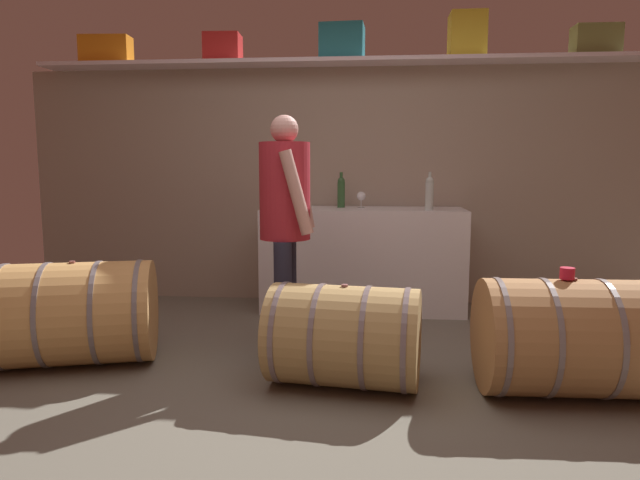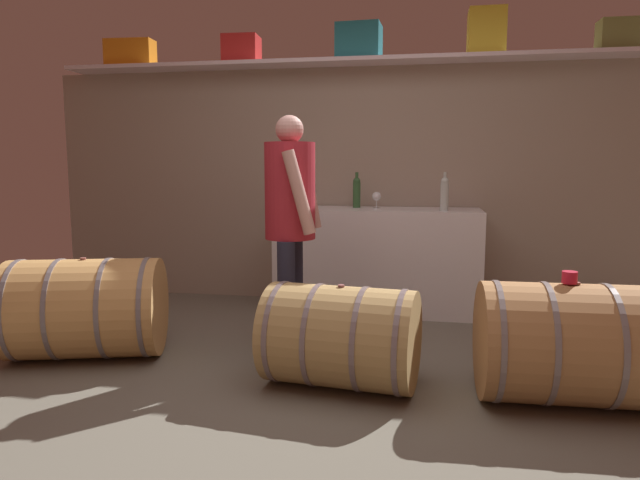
{
  "view_description": "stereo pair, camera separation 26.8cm",
  "coord_description": "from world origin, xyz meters",
  "px_view_note": "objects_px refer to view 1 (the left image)",
  "views": [
    {
      "loc": [
        0.29,
        -2.74,
        1.21
      ],
      "look_at": [
        -0.01,
        0.48,
        0.78
      ],
      "focal_mm": 31.93,
      "sensor_mm": 36.0,
      "label": 1
    },
    {
      "loc": [
        0.55,
        -2.7,
        1.21
      ],
      "look_at": [
        -0.01,
        0.48,
        0.78
      ],
      "focal_mm": 31.93,
      "sensor_mm": 36.0,
      "label": 2
    }
  ],
  "objects_px": {
    "wine_bottle_green": "(341,191)",
    "tasting_cup": "(567,273)",
    "toolcase_teal": "(342,43)",
    "winemaker_pouring": "(286,209)",
    "toolcase_yellow": "(467,36)",
    "wine_glass": "(361,197)",
    "work_cabinet": "(363,259)",
    "red_funnel": "(276,199)",
    "toolcase_red": "(223,49)",
    "wine_barrel_far": "(344,336)",
    "wine_bottle_clear": "(429,193)",
    "toolcase_orange": "(106,50)",
    "toolcase_olive": "(596,41)",
    "wine_barrel_flank": "(75,313)",
    "wine_barrel_near": "(570,338)"
  },
  "relations": [
    {
      "from": "wine_bottle_green",
      "to": "tasting_cup",
      "type": "xyz_separation_m",
      "value": [
        1.27,
        -1.8,
        -0.33
      ]
    },
    {
      "from": "toolcase_teal",
      "to": "winemaker_pouring",
      "type": "xyz_separation_m",
      "value": [
        -0.28,
        -1.34,
        -1.28
      ]
    },
    {
      "from": "toolcase_teal",
      "to": "toolcase_yellow",
      "type": "distance_m",
      "value": 1.02
    },
    {
      "from": "wine_glass",
      "to": "work_cabinet",
      "type": "bearing_deg",
      "value": -69.72
    },
    {
      "from": "red_funnel",
      "to": "tasting_cup",
      "type": "bearing_deg",
      "value": -44.83
    },
    {
      "from": "toolcase_red",
      "to": "wine_barrel_far",
      "type": "relative_size",
      "value": 0.34
    },
    {
      "from": "toolcase_red",
      "to": "toolcase_yellow",
      "type": "xyz_separation_m",
      "value": [
        2.03,
        0.0,
        0.06
      ]
    },
    {
      "from": "wine_bottle_green",
      "to": "winemaker_pouring",
      "type": "distance_m",
      "value": 1.26
    },
    {
      "from": "wine_bottle_clear",
      "to": "wine_barrel_far",
      "type": "bearing_deg",
      "value": -110.82
    },
    {
      "from": "toolcase_orange",
      "to": "wine_glass",
      "type": "height_order",
      "value": "toolcase_orange"
    },
    {
      "from": "toolcase_orange",
      "to": "toolcase_yellow",
      "type": "bearing_deg",
      "value": -3.81
    },
    {
      "from": "toolcase_olive",
      "to": "winemaker_pouring",
      "type": "xyz_separation_m",
      "value": [
        -2.31,
        -1.34,
        -1.26
      ]
    },
    {
      "from": "toolcase_olive",
      "to": "wine_bottle_green",
      "type": "bearing_deg",
      "value": -177.47
    },
    {
      "from": "toolcase_orange",
      "to": "red_funnel",
      "type": "distance_m",
      "value": 1.97
    },
    {
      "from": "toolcase_orange",
      "to": "winemaker_pouring",
      "type": "xyz_separation_m",
      "value": [
        1.77,
        -1.34,
        -1.26
      ]
    },
    {
      "from": "toolcase_yellow",
      "to": "wine_glass",
      "type": "bearing_deg",
      "value": -169.71
    },
    {
      "from": "toolcase_red",
      "to": "tasting_cup",
      "type": "relative_size",
      "value": 4.01
    },
    {
      "from": "red_funnel",
      "to": "wine_bottle_green",
      "type": "bearing_deg",
      "value": -1.15
    },
    {
      "from": "wine_barrel_flank",
      "to": "wine_barrel_far",
      "type": "bearing_deg",
      "value": -22.56
    },
    {
      "from": "work_cabinet",
      "to": "wine_barrel_flank",
      "type": "distance_m",
      "value": 2.28
    },
    {
      "from": "wine_bottle_green",
      "to": "toolcase_orange",
      "type": "bearing_deg",
      "value": 176.94
    },
    {
      "from": "toolcase_teal",
      "to": "toolcase_yellow",
      "type": "xyz_separation_m",
      "value": [
        1.02,
        0.0,
        0.04
      ]
    },
    {
      "from": "toolcase_yellow",
      "to": "red_funnel",
      "type": "distance_m",
      "value": 2.06
    },
    {
      "from": "toolcase_red",
      "to": "wine_bottle_green",
      "type": "distance_m",
      "value": 1.58
    },
    {
      "from": "wine_barrel_flank",
      "to": "toolcase_red",
      "type": "bearing_deg",
      "value": 57.61
    },
    {
      "from": "wine_bottle_green",
      "to": "winemaker_pouring",
      "type": "relative_size",
      "value": 0.2
    },
    {
      "from": "toolcase_orange",
      "to": "tasting_cup",
      "type": "bearing_deg",
      "value": -33.75
    },
    {
      "from": "red_funnel",
      "to": "wine_barrel_near",
      "type": "bearing_deg",
      "value": -44.3
    },
    {
      "from": "toolcase_teal",
      "to": "wine_bottle_clear",
      "type": "distance_m",
      "value": 1.46
    },
    {
      "from": "wine_bottle_clear",
      "to": "wine_barrel_flank",
      "type": "distance_m",
      "value": 2.7
    },
    {
      "from": "toolcase_red",
      "to": "toolcase_teal",
      "type": "height_order",
      "value": "toolcase_teal"
    },
    {
      "from": "wine_bottle_green",
      "to": "tasting_cup",
      "type": "bearing_deg",
      "value": -54.84
    },
    {
      "from": "red_funnel",
      "to": "work_cabinet",
      "type": "bearing_deg",
      "value": -7.55
    },
    {
      "from": "wine_glass",
      "to": "tasting_cup",
      "type": "height_order",
      "value": "wine_glass"
    },
    {
      "from": "toolcase_teal",
      "to": "toolcase_olive",
      "type": "relative_size",
      "value": 1.02
    },
    {
      "from": "wine_barrel_flank",
      "to": "red_funnel",
      "type": "bearing_deg",
      "value": 43.01
    },
    {
      "from": "work_cabinet",
      "to": "winemaker_pouring",
      "type": "xyz_separation_m",
      "value": [
        -0.47,
        -1.14,
        0.51
      ]
    },
    {
      "from": "toolcase_olive",
      "to": "wine_barrel_near",
      "type": "xyz_separation_m",
      "value": [
        -0.72,
        -1.91,
        -1.88
      ]
    },
    {
      "from": "toolcase_yellow",
      "to": "wine_glass",
      "type": "xyz_separation_m",
      "value": [
        -0.84,
        -0.15,
        -1.31
      ]
    },
    {
      "from": "toolcase_red",
      "to": "toolcase_teal",
      "type": "xyz_separation_m",
      "value": [
        1.01,
        0.0,
        0.03
      ]
    },
    {
      "from": "toolcase_yellow",
      "to": "winemaker_pouring",
      "type": "distance_m",
      "value": 2.28
    },
    {
      "from": "red_funnel",
      "to": "wine_barrel_near",
      "type": "distance_m",
      "value": 2.66
    },
    {
      "from": "wine_bottle_green",
      "to": "wine_glass",
      "type": "bearing_deg",
      "value": -12.01
    },
    {
      "from": "toolcase_olive",
      "to": "toolcase_yellow",
      "type": "bearing_deg",
      "value": 179.44
    },
    {
      "from": "toolcase_yellow",
      "to": "work_cabinet",
      "type": "xyz_separation_m",
      "value": [
        -0.83,
        -0.2,
        -1.82
      ]
    },
    {
      "from": "work_cabinet",
      "to": "winemaker_pouring",
      "type": "relative_size",
      "value": 1.09
    },
    {
      "from": "wine_barrel_near",
      "to": "winemaker_pouring",
      "type": "xyz_separation_m",
      "value": [
        -1.59,
        0.57,
        0.62
      ]
    },
    {
      "from": "toolcase_olive",
      "to": "red_funnel",
      "type": "height_order",
      "value": "toolcase_olive"
    },
    {
      "from": "wine_bottle_clear",
      "to": "wine_barrel_flank",
      "type": "height_order",
      "value": "wine_bottle_clear"
    },
    {
      "from": "wine_bottle_clear",
      "to": "wine_barrel_far",
      "type": "height_order",
      "value": "wine_bottle_clear"
    }
  ]
}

